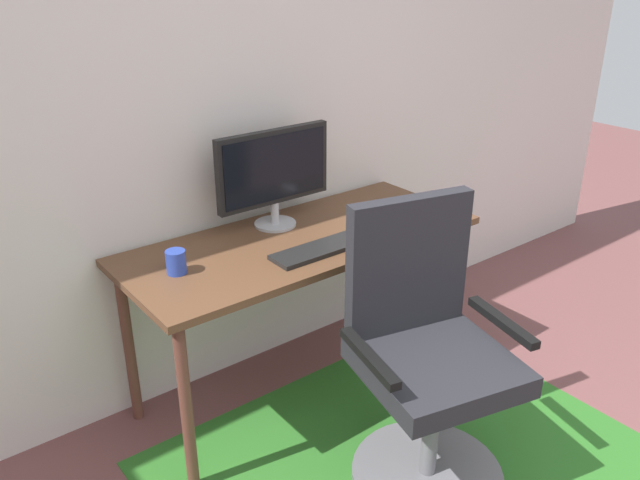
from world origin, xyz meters
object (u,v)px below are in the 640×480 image
(monitor, at_px, (274,171))
(coffee_cup, at_px, (176,262))
(computer_mouse, at_px, (383,230))
(cell_phone, at_px, (419,207))
(desk, at_px, (302,253))
(keyboard, at_px, (322,248))
(office_chair, at_px, (425,375))

(monitor, relative_size, coffee_cup, 5.98)
(computer_mouse, height_order, cell_phone, computer_mouse)
(desk, height_order, keyboard, keyboard)
(monitor, distance_m, computer_mouse, 0.52)
(coffee_cup, bearing_deg, computer_mouse, -13.19)
(cell_phone, bearing_deg, desk, 153.62)
(coffee_cup, distance_m, cell_phone, 1.18)
(computer_mouse, height_order, office_chair, office_chair)
(desk, xyz_separation_m, cell_phone, (0.62, -0.06, 0.08))
(desk, relative_size, computer_mouse, 14.48)
(desk, distance_m, cell_phone, 0.63)
(keyboard, xyz_separation_m, computer_mouse, (0.30, -0.02, 0.01))
(computer_mouse, bearing_deg, office_chair, -116.81)
(desk, xyz_separation_m, monitor, (-0.02, 0.17, 0.32))
(computer_mouse, xyz_separation_m, cell_phone, (0.34, 0.12, -0.01))
(desk, relative_size, cell_phone, 10.76)
(desk, relative_size, office_chair, 1.42)
(cell_phone, bearing_deg, monitor, 139.36)
(computer_mouse, xyz_separation_m, coffee_cup, (-0.84, 0.20, 0.03))
(computer_mouse, distance_m, office_chair, 0.66)
(keyboard, bearing_deg, cell_phone, 8.30)
(monitor, bearing_deg, cell_phone, -20.24)
(monitor, distance_m, cell_phone, 0.72)
(monitor, bearing_deg, desk, -84.50)
(desk, height_order, cell_phone, cell_phone)
(monitor, distance_m, keyboard, 0.40)
(computer_mouse, distance_m, cell_phone, 0.36)
(keyboard, xyz_separation_m, office_chair, (0.04, -0.55, -0.31))
(keyboard, relative_size, cell_phone, 3.07)
(desk, relative_size, monitor, 2.82)
(keyboard, bearing_deg, computer_mouse, -4.62)
(monitor, height_order, cell_phone, monitor)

